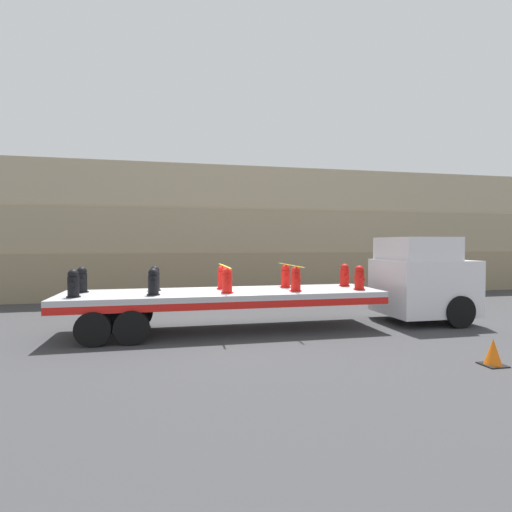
{
  "coord_description": "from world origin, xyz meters",
  "views": [
    {
      "loc": [
        -1.62,
        -11.97,
        2.66
      ],
      "look_at": [
        0.97,
        0.0,
        2.27
      ],
      "focal_mm": 28.0,
      "sensor_mm": 36.0,
      "label": 1
    }
  ],
  "objects_px": {
    "truck_cab": "(425,279)",
    "fire_hydrant_red_near_4": "(359,278)",
    "fire_hydrant_red_far_2": "(222,278)",
    "fire_hydrant_red_far_4": "(345,275)",
    "fire_hydrant_red_near_3": "(296,279)",
    "flatbed_trailer": "(205,299)",
    "fire_hydrant_black_far_0": "(82,280)",
    "fire_hydrant_black_near_1": "(153,282)",
    "fire_hydrant_black_far_1": "(155,279)",
    "traffic_cone": "(493,352)",
    "fire_hydrant_red_far_3": "(286,276)",
    "fire_hydrant_black_near_0": "(73,284)",
    "fire_hydrant_red_near_2": "(227,281)"
  },
  "relations": [
    {
      "from": "fire_hydrant_black_near_0",
      "to": "fire_hydrant_black_far_1",
      "type": "relative_size",
      "value": 1.0
    },
    {
      "from": "fire_hydrant_black_near_1",
      "to": "fire_hydrant_red_far_2",
      "type": "bearing_deg",
      "value": 27.45
    },
    {
      "from": "flatbed_trailer",
      "to": "fire_hydrant_red_far_3",
      "type": "xyz_separation_m",
      "value": [
        2.69,
        0.54,
        0.59
      ]
    },
    {
      "from": "fire_hydrant_red_near_2",
      "to": "fire_hydrant_red_near_3",
      "type": "height_order",
      "value": "same"
    },
    {
      "from": "fire_hydrant_black_near_0",
      "to": "traffic_cone",
      "type": "relative_size",
      "value": 1.29
    },
    {
      "from": "fire_hydrant_black_far_1",
      "to": "fire_hydrant_red_far_3",
      "type": "bearing_deg",
      "value": 0.0
    },
    {
      "from": "flatbed_trailer",
      "to": "fire_hydrant_red_far_4",
      "type": "xyz_separation_m",
      "value": [
        4.76,
        0.54,
        0.59
      ]
    },
    {
      "from": "truck_cab",
      "to": "fire_hydrant_red_near_4",
      "type": "xyz_separation_m",
      "value": [
        -2.68,
        -0.54,
        0.13
      ]
    },
    {
      "from": "fire_hydrant_black_far_1",
      "to": "fire_hydrant_red_far_3",
      "type": "relative_size",
      "value": 1.0
    },
    {
      "from": "truck_cab",
      "to": "fire_hydrant_black_far_0",
      "type": "distance_m",
      "value": 10.99
    },
    {
      "from": "traffic_cone",
      "to": "fire_hydrant_black_near_1",
      "type": "bearing_deg",
      "value": 150.58
    },
    {
      "from": "fire_hydrant_black_far_1",
      "to": "traffic_cone",
      "type": "bearing_deg",
      "value": -35.43
    },
    {
      "from": "fire_hydrant_black_far_1",
      "to": "fire_hydrant_red_far_3",
      "type": "distance_m",
      "value": 4.15
    },
    {
      "from": "fire_hydrant_black_far_0",
      "to": "fire_hydrant_red_far_3",
      "type": "xyz_separation_m",
      "value": [
        6.23,
        0.0,
        0.0
      ]
    },
    {
      "from": "truck_cab",
      "to": "fire_hydrant_red_far_4",
      "type": "relative_size",
      "value": 3.78
    },
    {
      "from": "flatbed_trailer",
      "to": "fire_hydrant_black_far_0",
      "type": "height_order",
      "value": "fire_hydrant_black_far_0"
    },
    {
      "from": "truck_cab",
      "to": "fire_hydrant_red_far_3",
      "type": "bearing_deg",
      "value": 173.53
    },
    {
      "from": "fire_hydrant_red_far_2",
      "to": "fire_hydrant_red_far_3",
      "type": "relative_size",
      "value": 1.0
    },
    {
      "from": "truck_cab",
      "to": "fire_hydrant_red_near_4",
      "type": "bearing_deg",
      "value": -168.61
    },
    {
      "from": "fire_hydrant_black_near_1",
      "to": "fire_hydrant_red_near_3",
      "type": "distance_m",
      "value": 4.15
    },
    {
      "from": "fire_hydrant_black_far_1",
      "to": "fire_hydrant_red_near_3",
      "type": "height_order",
      "value": "same"
    },
    {
      "from": "fire_hydrant_red_far_4",
      "to": "traffic_cone",
      "type": "relative_size",
      "value": 1.29
    },
    {
      "from": "fire_hydrant_black_near_0",
      "to": "fire_hydrant_red_far_4",
      "type": "height_order",
      "value": "same"
    },
    {
      "from": "flatbed_trailer",
      "to": "fire_hydrant_black_near_1",
      "type": "distance_m",
      "value": 1.67
    },
    {
      "from": "fire_hydrant_red_near_2",
      "to": "fire_hydrant_red_near_4",
      "type": "bearing_deg",
      "value": 0.0
    },
    {
      "from": "fire_hydrant_black_near_0",
      "to": "fire_hydrant_red_far_4",
      "type": "relative_size",
      "value": 1.0
    },
    {
      "from": "fire_hydrant_red_near_2",
      "to": "fire_hydrant_red_near_4",
      "type": "xyz_separation_m",
      "value": [
        4.15,
        0.0,
        0.0
      ]
    },
    {
      "from": "truck_cab",
      "to": "fire_hydrant_red_far_3",
      "type": "height_order",
      "value": "truck_cab"
    },
    {
      "from": "fire_hydrant_black_far_0",
      "to": "fire_hydrant_red_near_4",
      "type": "relative_size",
      "value": 1.0
    },
    {
      "from": "fire_hydrant_black_far_0",
      "to": "fire_hydrant_red_far_4",
      "type": "relative_size",
      "value": 1.0
    },
    {
      "from": "fire_hydrant_red_far_2",
      "to": "fire_hydrant_red_far_4",
      "type": "xyz_separation_m",
      "value": [
        4.15,
        0.0,
        0.0
      ]
    },
    {
      "from": "fire_hydrant_red_near_3",
      "to": "traffic_cone",
      "type": "height_order",
      "value": "fire_hydrant_red_near_3"
    },
    {
      "from": "fire_hydrant_red_far_2",
      "to": "fire_hydrant_red_far_3",
      "type": "bearing_deg",
      "value": 0.0
    },
    {
      "from": "fire_hydrant_red_far_4",
      "to": "traffic_cone",
      "type": "xyz_separation_m",
      "value": [
        1.09,
        -5.2,
        -1.29
      ]
    },
    {
      "from": "fire_hydrant_black_near_0",
      "to": "fire_hydrant_red_far_3",
      "type": "height_order",
      "value": "same"
    },
    {
      "from": "flatbed_trailer",
      "to": "fire_hydrant_red_far_4",
      "type": "bearing_deg",
      "value": 6.46
    },
    {
      "from": "fire_hydrant_red_near_3",
      "to": "flatbed_trailer",
      "type": "bearing_deg",
      "value": 168.66
    },
    {
      "from": "flatbed_trailer",
      "to": "fire_hydrant_red_near_2",
      "type": "relative_size",
      "value": 12.57
    },
    {
      "from": "fire_hydrant_black_near_1",
      "to": "fire_hydrant_red_near_4",
      "type": "relative_size",
      "value": 1.0
    },
    {
      "from": "flatbed_trailer",
      "to": "traffic_cone",
      "type": "bearing_deg",
      "value": -38.56
    },
    {
      "from": "fire_hydrant_black_near_1",
      "to": "fire_hydrant_black_far_1",
      "type": "relative_size",
      "value": 1.0
    },
    {
      "from": "fire_hydrant_black_near_1",
      "to": "traffic_cone",
      "type": "bearing_deg",
      "value": -29.42
    },
    {
      "from": "fire_hydrant_black_near_1",
      "to": "fire_hydrant_red_far_4",
      "type": "bearing_deg",
      "value": 9.82
    },
    {
      "from": "fire_hydrant_black_near_1",
      "to": "fire_hydrant_red_near_3",
      "type": "relative_size",
      "value": 1.0
    },
    {
      "from": "fire_hydrant_red_near_2",
      "to": "fire_hydrant_black_far_1",
      "type": "bearing_deg",
      "value": 152.55
    },
    {
      "from": "fire_hydrant_black_near_0",
      "to": "fire_hydrant_red_near_2",
      "type": "relative_size",
      "value": 1.0
    },
    {
      "from": "flatbed_trailer",
      "to": "fire_hydrant_black_far_1",
      "type": "bearing_deg",
      "value": 159.79
    },
    {
      "from": "fire_hydrant_red_far_2",
      "to": "fire_hydrant_black_far_0",
      "type": "bearing_deg",
      "value": 180.0
    },
    {
      "from": "flatbed_trailer",
      "to": "fire_hydrant_black_far_0",
      "type": "bearing_deg",
      "value": 171.34
    },
    {
      "from": "fire_hydrant_red_near_3",
      "to": "fire_hydrant_red_near_4",
      "type": "height_order",
      "value": "same"
    }
  ]
}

